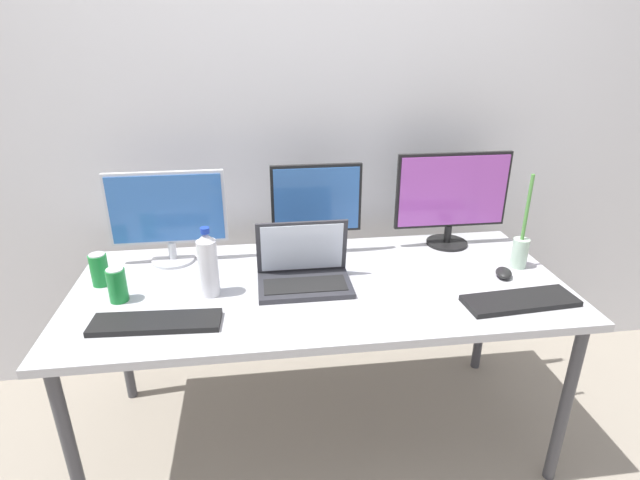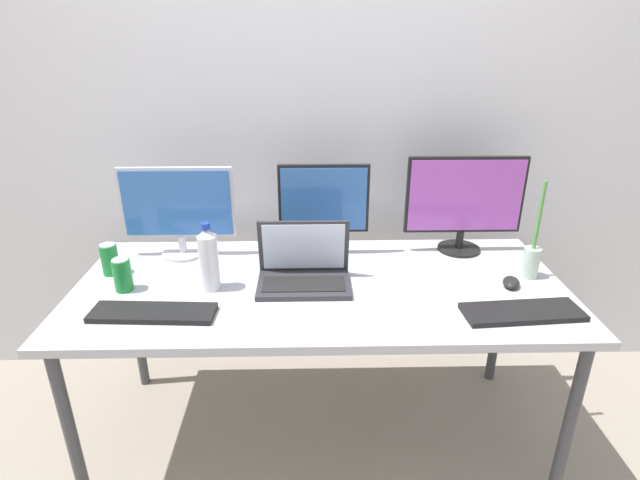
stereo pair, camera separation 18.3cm
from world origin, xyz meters
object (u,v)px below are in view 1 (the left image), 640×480
Objects in this scene: monitor_left at (168,214)px; mouse_by_keyboard at (504,273)px; work_desk at (320,296)px; soda_can_by_laptop at (99,270)px; bamboo_vase at (520,249)px; water_bottle at (208,264)px; monitor_right at (452,196)px; monitor_center at (316,207)px; laptop_silver at (304,270)px; keyboard_main at (520,301)px; soda_can_near_keyboard at (117,285)px; keyboard_aux at (156,322)px.

monitor_left is 1.35m from mouse_by_keyboard.
soda_can_by_laptop reaches higher than work_desk.
mouse_by_keyboard is at bearing -142.02° from bamboo_vase.
monitor_right is at bearing 17.62° from water_bottle.
monitor_center reaches higher than laptop_silver.
keyboard_main is 1.43m from soda_can_near_keyboard.
water_bottle is 0.44m from soda_can_by_laptop.
bamboo_vase is (1.64, -0.06, 0.02)m from soda_can_by_laptop.
monitor_right is 3.95× the size of soda_can_near_keyboard.
work_desk is at bearing -177.35° from bamboo_vase.
soda_can_near_keyboard is at bearing -176.49° from laptop_silver.
soda_can_by_laptop is (-1.51, 0.34, 0.05)m from keyboard_main.
laptop_silver is 0.89× the size of bamboo_vase.
soda_can_near_keyboard is 1.00× the size of soda_can_by_laptop.
work_desk is 14.73× the size of soda_can_near_keyboard.
monitor_center is 1.01× the size of bamboo_vase.
mouse_by_keyboard is 1.45m from soda_can_near_keyboard.
monitor_right is 1.31m from keyboard_aux.
monitor_right is at bearing 0.91° from monitor_left.
monitor_center reaches higher than keyboard_aux.
soda_can_near_keyboard is at bearing -160.30° from mouse_by_keyboard.
soda_can_by_laptop is (-0.42, 0.13, -0.06)m from water_bottle.
monitor_center is 0.80m from keyboard_aux.
monitor_left reaches higher than water_bottle.
monitor_right reaches higher than water_bottle.
keyboard_main is at bearing -12.80° from soda_can_by_laptop.
mouse_by_keyboard is at bearing -0.20° from soda_can_near_keyboard.
monitor_center is 0.32m from laptop_silver.
soda_can_near_keyboard is (-0.73, -0.03, 0.12)m from work_desk.
keyboard_main is 1.54× the size of water_bottle.
monitor_center is 0.54m from water_bottle.
mouse_by_keyboard is (0.04, 0.20, 0.01)m from keyboard_main.
monitor_right is at bearing 23.05° from laptop_silver.
monitor_left is 0.60m from monitor_center.
mouse_by_keyboard is 1.13m from water_bottle.
monitor_center reaches higher than soda_can_by_laptop.
water_bottle is (0.17, -0.31, -0.09)m from monitor_left.
mouse_by_keyboard is 0.73× the size of soda_can_by_laptop.
monitor_center is 0.79m from mouse_by_keyboard.
water_bottle is 2.08× the size of soda_can_by_laptop.
keyboard_aux is at bearing -156.68° from monitor_right.
laptop_silver is (-0.68, -0.29, -0.17)m from monitor_right.
mouse_by_keyboard reaches higher than keyboard_aux.
laptop_silver is 0.86× the size of keyboard_main.
soda_can_near_keyboard is at bearing -177.27° from work_desk.
water_bottle is at bearing -160.56° from mouse_by_keyboard.
laptop_silver is (0.52, -0.27, -0.15)m from monitor_left.
monitor_right is at bearing 7.66° from soda_can_by_laptop.
mouse_by_keyboard is at bearing -24.29° from monitor_center.
laptop_silver reaches higher than keyboard_aux.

